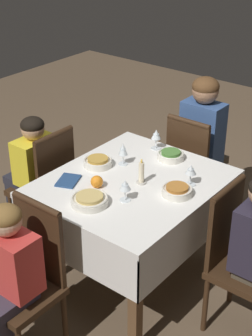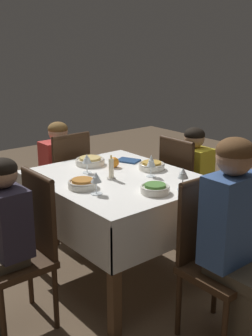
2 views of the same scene
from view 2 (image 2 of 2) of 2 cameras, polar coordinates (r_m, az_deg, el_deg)
name	(u,v)px [view 2 (image 2 of 2)]	position (r m, az deg, el deg)	size (l,w,h in m)	color
ground_plane	(118,276)	(3.12, -1.12, -14.46)	(8.00, 8.00, 0.00)	brown
dining_table	(117,192)	(2.84, -1.20, -3.31)	(1.11, 0.95, 0.75)	white
chair_west	(213,254)	(2.41, 11.65, -11.32)	(0.37, 0.37, 0.92)	#382314
chair_north	(25,246)	(2.51, -13.50, -10.24)	(0.37, 0.37, 0.92)	#382314
chair_east	(66,181)	(3.55, -8.11, -1.81)	(0.37, 0.37, 0.92)	#382314
chair_south	(184,188)	(3.38, 7.84, -2.74)	(0.37, 0.37, 0.92)	#382314
person_adult_denim	(237,236)	(2.26, 14.77, -8.84)	(0.34, 0.30, 1.17)	#4C4233
person_child_red	(56,172)	(3.67, -9.44, -0.52)	(0.33, 0.30, 0.99)	#383342
person_child_yellow	(198,180)	(3.48, 9.67, -1.55)	(0.30, 0.33, 0.98)	#282833
bowl_west	(155,189)	(2.50, 3.97, -2.80)	(0.17, 0.17, 0.06)	silver
wine_glass_west	(183,174)	(2.55, 7.73, -0.83)	(0.07, 0.07, 0.14)	white
bowl_north	(83,184)	(2.60, -5.91, -2.11)	(0.18, 0.18, 0.06)	silver
wine_glass_north	(96,178)	(2.46, -4.07, -1.42)	(0.07, 0.07, 0.13)	white
bowl_east	(90,161)	(3.08, -4.88, 0.95)	(0.21, 0.21, 0.06)	silver
wine_glass_east	(87,159)	(2.87, -5.33, 1.16)	(0.07, 0.07, 0.13)	white
bowl_south	(152,166)	(2.96, 3.50, 0.32)	(0.18, 0.18, 0.06)	silver
wine_glass_south	(151,162)	(2.79, 3.43, 0.87)	(0.06, 0.06, 0.15)	white
candle_centerpiece	(111,170)	(2.74, -2.01, -0.27)	(0.06, 0.06, 0.16)	beige
orange_fruit	(114,162)	(3.00, -1.66, 0.78)	(0.07, 0.07, 0.07)	orange
napkin_red_folded	(128,160)	(3.16, 0.30, 1.03)	(0.19, 0.17, 0.01)	navy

